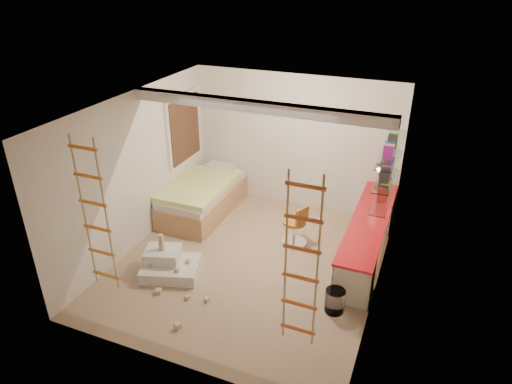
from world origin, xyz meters
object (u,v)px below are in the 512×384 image
at_px(play_platform, 169,265).
at_px(bed, 203,197).
at_px(swivel_chair, 295,230).
at_px(desk, 368,237).

bearing_deg(play_platform, bed, 102.24).
relative_size(swivel_chair, play_platform, 0.74).
bearing_deg(swivel_chair, play_platform, -136.28).
height_order(bed, play_platform, bed).
bearing_deg(desk, swivel_chair, -177.07).
xyz_separation_m(bed, play_platform, (0.42, -1.93, -0.18)).
height_order(desk, swivel_chair, swivel_chair).
bearing_deg(play_platform, desk, 29.45).
xyz_separation_m(swivel_chair, play_platform, (-1.58, -1.51, -0.13)).
distance_m(swivel_chair, play_platform, 2.18).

